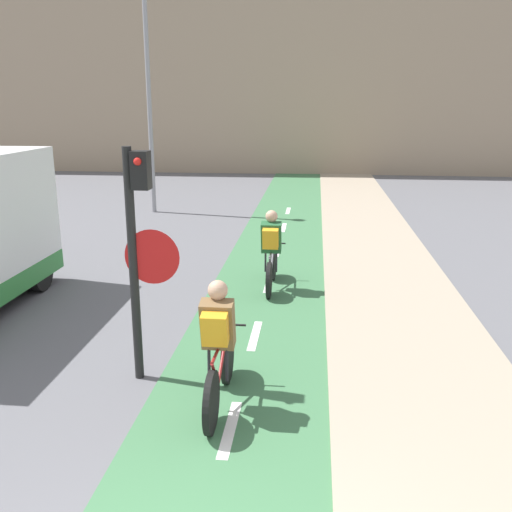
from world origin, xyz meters
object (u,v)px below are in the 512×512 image
at_px(cyclist_far, 271,252).
at_px(street_lamp_far, 147,66).
at_px(traffic_light_pole, 139,239).
at_px(cyclist_near, 219,349).

bearing_deg(cyclist_far, street_lamp_far, 120.40).
relative_size(traffic_light_pole, cyclist_far, 1.66).
bearing_deg(cyclist_near, street_lamp_far, 109.16).
bearing_deg(street_lamp_far, cyclist_far, -59.60).
relative_size(traffic_light_pole, street_lamp_far, 0.40).
relative_size(street_lamp_far, cyclist_far, 4.15).
relative_size(street_lamp_far, cyclist_near, 4.01).
distance_m(street_lamp_far, cyclist_near, 12.75).
height_order(traffic_light_pole, cyclist_near, traffic_light_pole).
height_order(street_lamp_far, cyclist_near, street_lamp_far).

